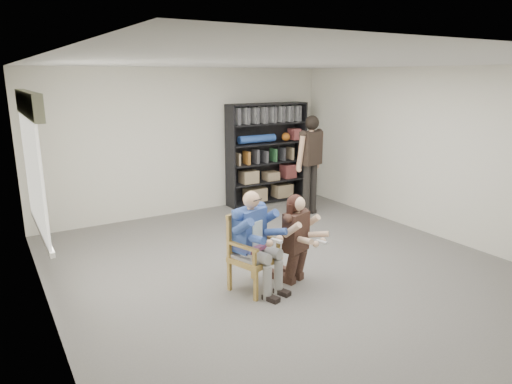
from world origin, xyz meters
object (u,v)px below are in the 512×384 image
seated_man (254,241)px  standing_man (310,166)px  armchair (254,252)px  kneeling_woman (298,240)px  bookshelf (267,154)px

seated_man → standing_man: bearing=22.5°
armchair → standing_man: size_ratio=0.52×
kneeling_woman → armchair: bearing=150.1°
armchair → seated_man: bearing=-108.2°
armchair → kneeling_woman: kneeling_woman is taller
seated_man → bookshelf: (2.39, 3.44, 0.40)m
armchair → kneeling_woman: (0.58, -0.12, 0.09)m
armchair → bookshelf: bearing=37.1°
armchair → kneeling_woman: 0.60m
seated_man → bookshelf: bookshelf is taller
seated_man → bookshelf: size_ratio=0.62×
kneeling_woman → seated_man: bearing=150.1°
kneeling_woman → standing_man: bearing=31.2°
armchair → standing_man: 3.47m
armchair → seated_man: seated_man is taller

